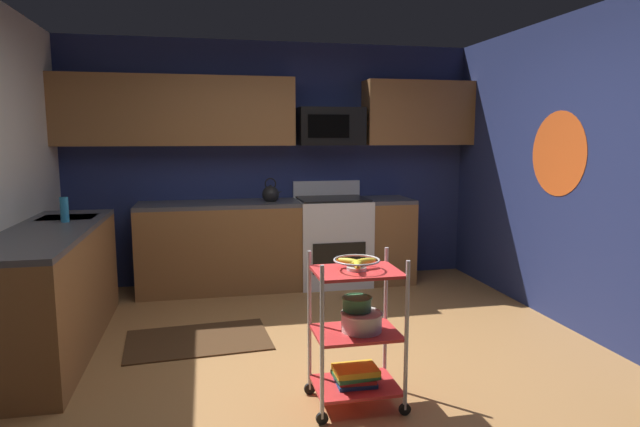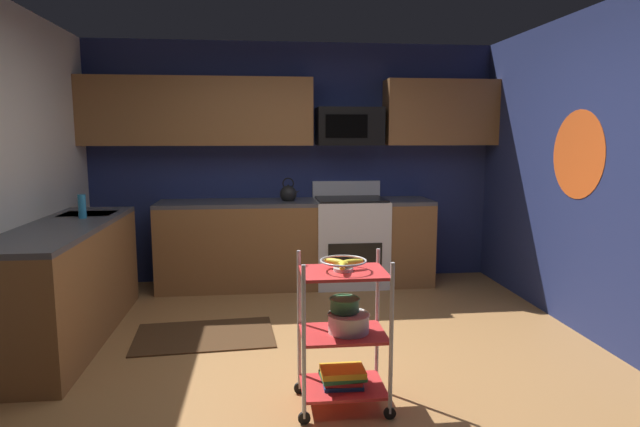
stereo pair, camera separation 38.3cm
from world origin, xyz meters
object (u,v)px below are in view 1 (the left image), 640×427
object	(u,v)px
fruit_bowl	(357,262)
mixing_bowl_large	(361,321)
mixing_bowl_small	(357,303)
dish_soap_bottle	(64,210)
book_stack	(356,375)
kettle	(271,194)
microwave	(330,126)
oven_range	(332,240)
rolling_cart	(356,332)

from	to	relation	value
fruit_bowl	mixing_bowl_large	size ratio (longest dim) A/B	1.08
mixing_bowl_small	dish_soap_bottle	xyz separation A→B (m)	(-1.96, 1.60, 0.40)
book_stack	kettle	xyz separation A→B (m)	(-0.18, 2.67, 0.81)
microwave	book_stack	distance (m)	3.20
oven_range	kettle	size ratio (longest dim) A/B	4.17
mixing_bowl_small	oven_range	bearing A→B (deg)	79.86
rolling_cart	dish_soap_bottle	world-z (taller)	dish_soap_bottle
mixing_bowl_large	kettle	xyz separation A→B (m)	(-0.21, 2.67, 0.48)
book_stack	dish_soap_bottle	xyz separation A→B (m)	(-1.95, 1.63, 0.84)
oven_range	book_stack	distance (m)	2.73
microwave	dish_soap_bottle	distance (m)	2.77
microwave	book_stack	world-z (taller)	microwave
oven_range	kettle	xyz separation A→B (m)	(-0.66, -0.00, 0.52)
fruit_bowl	dish_soap_bottle	world-z (taller)	dish_soap_bottle
book_stack	mixing_bowl_large	bearing A→B (deg)	0.00
book_stack	fruit_bowl	bearing A→B (deg)	104.04
oven_range	dish_soap_bottle	xyz separation A→B (m)	(-2.43, -1.04, 0.54)
fruit_bowl	mixing_bowl_small	distance (m)	0.26
mixing_bowl_large	fruit_bowl	bearing A→B (deg)	-180.00
microwave	rolling_cart	xyz separation A→B (m)	(-0.49, -2.78, -1.25)
mixing_bowl_small	book_stack	xyz separation A→B (m)	(-0.02, -0.04, -0.43)
microwave	dish_soap_bottle	world-z (taller)	microwave
rolling_cart	kettle	world-z (taller)	kettle
mixing_bowl_small	rolling_cart	bearing A→B (deg)	-112.15
dish_soap_bottle	mixing_bowl_large	bearing A→B (deg)	-39.52
rolling_cart	dish_soap_bottle	size ratio (longest dim) A/B	4.57
oven_range	rolling_cart	size ratio (longest dim) A/B	1.20
fruit_bowl	rolling_cart	bearing A→B (deg)	-69.44
microwave	kettle	world-z (taller)	microwave
book_stack	mixing_bowl_small	bearing A→B (deg)	67.85
dish_soap_bottle	mixing_bowl_small	bearing A→B (deg)	-39.10
book_stack	oven_range	bearing A→B (deg)	79.68
mixing_bowl_large	microwave	bearing A→B (deg)	80.73
mixing_bowl_large	dish_soap_bottle	size ratio (longest dim) A/B	1.26
mixing_bowl_large	book_stack	bearing A→B (deg)	-180.00
mixing_bowl_large	dish_soap_bottle	world-z (taller)	dish_soap_bottle
dish_soap_bottle	kettle	bearing A→B (deg)	30.33
kettle	mixing_bowl_small	bearing A→B (deg)	-85.79
fruit_bowl	mixing_bowl_small	bearing A→B (deg)	67.85
mixing_bowl_large	mixing_bowl_small	xyz separation A→B (m)	(-0.02, 0.04, 0.10)
microwave	oven_range	bearing A→B (deg)	-89.74
kettle	book_stack	bearing A→B (deg)	-86.19
microwave	mixing_bowl_small	world-z (taller)	microwave
mixing_bowl_small	book_stack	world-z (taller)	mixing_bowl_small
book_stack	dish_soap_bottle	world-z (taller)	dish_soap_bottle
fruit_bowl	book_stack	bearing A→B (deg)	-75.96
microwave	mixing_bowl_large	bearing A→B (deg)	-99.27
dish_soap_bottle	microwave	bearing A→B (deg)	25.17
fruit_bowl	book_stack	size ratio (longest dim) A/B	0.99
mixing_bowl_large	mixing_bowl_small	size ratio (longest dim) A/B	1.38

